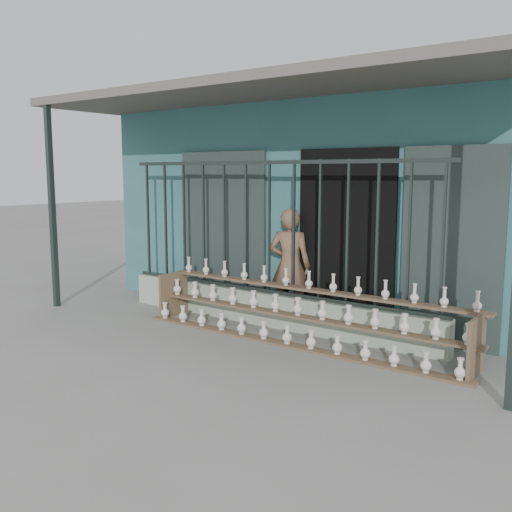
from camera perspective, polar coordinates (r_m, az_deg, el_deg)
The scene contains 6 objects.
ground at distance 6.95m, azimuth -4.95°, elevation -9.16°, with size 60.00×60.00×0.00m, color slate.
workshop_building at distance 10.20m, azimuth 10.88°, elevation 5.58°, with size 7.40×6.60×3.21m.
parapet_wall at distance 7.87m, azimuth 1.30°, elevation -5.33°, with size 5.00×0.20×0.45m, color #A0AF96.
security_fence at distance 7.69m, azimuth 1.33°, elevation 2.84°, with size 5.00×0.04×1.80m.
shelf_rack at distance 7.12m, azimuth 4.16°, elevation -5.69°, with size 4.50×0.68×0.85m.
elderly_woman at distance 7.95m, azimuth 3.39°, elevation -0.96°, with size 0.59×0.38×1.60m, color brown.
Camera 1 is at (4.39, -4.97, 2.09)m, focal length 40.00 mm.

